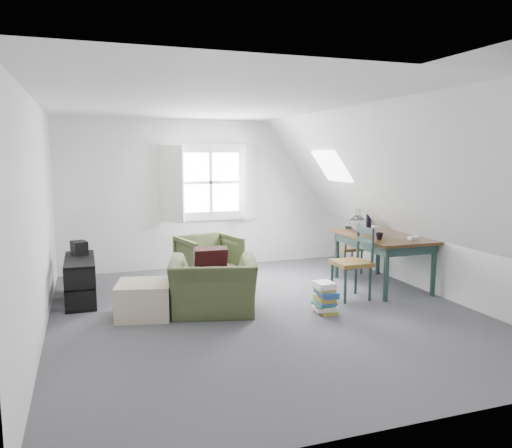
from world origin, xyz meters
name	(u,v)px	position (x,y,z in m)	size (l,w,h in m)	color
floor	(265,312)	(0.00, 0.00, 0.00)	(5.50, 5.50, 0.00)	#4A4A4F
ceiling	(266,104)	(0.00, 0.00, 2.50)	(5.50, 5.50, 0.00)	white
wall_back	(210,194)	(0.00, 2.75, 1.25)	(5.00, 5.00, 0.00)	silver
wall_front	(405,255)	(0.00, -2.75, 1.25)	(5.00, 5.00, 0.00)	silver
wall_left	(38,220)	(-2.50, 0.00, 1.25)	(5.50, 5.50, 0.00)	silver
wall_right	(439,204)	(2.50, 0.00, 1.25)	(5.50, 5.50, 0.00)	silver
slope_left	(130,168)	(-1.55, 0.00, 1.78)	(5.50, 5.50, 0.00)	white
slope_right	(379,166)	(1.55, 0.00, 1.78)	(5.50, 5.50, 0.00)	white
dormer_window	(211,183)	(0.00, 2.68, 1.45)	(1.71, 0.35, 1.30)	white
skylight	(332,166)	(1.55, 1.30, 1.75)	(0.55, 0.75, 0.04)	white
armchair_near	(214,312)	(-0.60, 0.20, 0.00)	(1.03, 0.90, 0.67)	#3C4625
armchair_far	(209,285)	(-0.34, 1.51, 0.00)	(0.79, 0.82, 0.74)	#3C4625
throw_pillow	(210,263)	(-0.60, 0.35, 0.59)	(0.41, 0.12, 0.41)	#350E13
ottoman	(144,299)	(-1.42, 0.34, 0.21)	(0.62, 0.62, 0.41)	tan
dining_table	(382,242)	(2.03, 0.60, 0.66)	(0.91, 1.52, 0.76)	#36200D
demijohn	(358,222)	(1.88, 1.05, 0.90)	(0.24, 0.24, 0.34)	silver
vase_twigs	(369,220)	(2.13, 1.15, 0.90)	(0.08, 0.09, 0.65)	black
cup	(379,240)	(1.78, 0.30, 0.76)	(0.10, 0.10, 0.10)	black
paper_box	(414,238)	(2.23, 0.15, 0.78)	(0.13, 0.09, 0.04)	white
dining_chair_far	(350,248)	(2.00, 1.48, 0.42)	(0.38, 0.38, 0.80)	brown
dining_chair_near	(354,262)	(1.33, 0.19, 0.50)	(0.45, 0.45, 0.97)	brown
media_shelf	(81,282)	(-2.13, 1.23, 0.26)	(0.37, 1.12, 0.57)	black
electronics_box	(79,248)	(-2.13, 1.52, 0.66)	(0.18, 0.25, 0.20)	black
magazine_stack	(325,297)	(0.69, -0.24, 0.19)	(0.28, 0.34, 0.38)	#B29933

